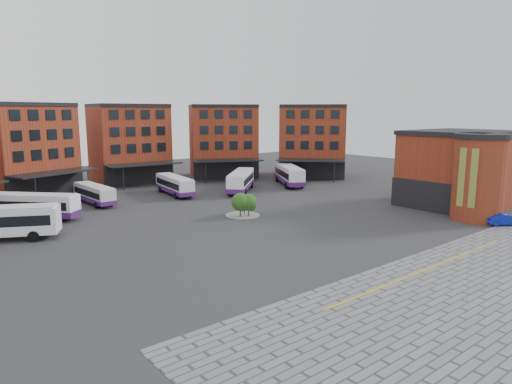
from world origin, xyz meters
TOP-DOWN VIEW (x-y plane):
  - ground at (0.00, 0.00)m, footprint 160.00×160.00m
  - yellow_line at (2.00, -14.00)m, footprint 26.00×0.15m
  - main_building at (-4.77, 38.25)m, footprint 94.14×42.48m
  - east_building at (28.70, -3.06)m, footprint 17.40×15.40m
  - tree_island at (1.88, 11.42)m, footprint 4.40×4.40m
  - bus_b at (-19.58, 26.55)m, footprint 9.93×10.18m
  - bus_c at (-10.08, 31.43)m, footprint 2.83×10.03m
  - bus_d at (2.58, 30.67)m, footprint 3.93×10.99m
  - bus_e at (12.77, 26.52)m, footprint 10.59×10.26m
  - bus_f at (23.73, 26.43)m, footprint 8.65×12.15m
  - blue_car at (22.88, -11.34)m, footprint 4.31×3.61m

SIDE VIEW (x-z plane):
  - ground at x=0.00m, z-range 0.00..0.00m
  - yellow_line at x=2.00m, z-range 0.02..0.04m
  - blue_car at x=22.88m, z-range 0.00..1.39m
  - bus_c at x=-10.08m, z-range 0.12..2.92m
  - bus_d at x=2.58m, z-range 0.13..3.16m
  - tree_island at x=1.88m, z-range 0.13..3.27m
  - bus_b at x=-19.58m, z-range 0.14..3.39m
  - bus_e at x=12.77m, z-range 0.14..3.52m
  - bus_f at x=23.73m, z-range 0.15..3.64m
  - east_building at x=28.70m, z-range -0.01..10.59m
  - main_building at x=-4.77m, z-range -0.07..14.53m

